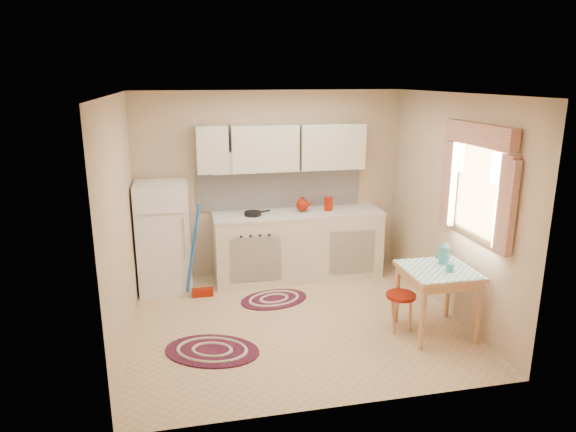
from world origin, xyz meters
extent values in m
plane|color=tan|center=(0.00, 0.00, 0.00)|extent=(3.60, 3.60, 0.00)
cube|color=silver|center=(0.00, 0.00, 2.50)|extent=(3.60, 3.20, 0.04)
cube|color=tan|center=(0.00, 1.60, 1.25)|extent=(3.60, 0.04, 2.50)
cube|color=tan|center=(0.00, -1.60, 1.25)|extent=(3.60, 0.04, 2.50)
cube|color=tan|center=(-1.80, 0.00, 1.25)|extent=(0.04, 3.20, 2.50)
cube|color=tan|center=(1.80, 0.00, 1.25)|extent=(0.04, 3.20, 2.50)
cube|color=silver|center=(0.12, 1.59, 1.20)|extent=(2.25, 0.03, 0.55)
cube|color=beige|center=(0.12, 1.44, 1.77)|extent=(2.25, 0.33, 0.60)
cube|color=white|center=(1.78, -0.55, 1.55)|extent=(0.04, 0.85, 0.95)
cube|color=white|center=(-1.44, 1.25, 0.70)|extent=(0.65, 0.60, 1.40)
cube|color=beige|center=(0.32, 1.30, 0.44)|extent=(2.25, 0.60, 0.88)
cube|color=silver|center=(0.32, 1.30, 0.90)|extent=(2.27, 0.62, 0.04)
cylinder|color=black|center=(-0.30, 1.25, 0.94)|extent=(0.29, 0.29, 0.05)
cylinder|color=maroon|center=(0.74, 1.30, 1.00)|extent=(0.15, 0.15, 0.16)
cube|color=#E2A271|center=(1.40, -0.57, 0.36)|extent=(0.72, 0.72, 0.72)
cylinder|color=maroon|center=(1.05, -0.44, 0.21)|extent=(0.34, 0.34, 0.42)
cylinder|color=teal|center=(1.47, -0.67, 0.77)|extent=(0.10, 0.10, 0.10)
camera|label=1|loc=(-1.19, -5.15, 2.67)|focal=32.00mm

